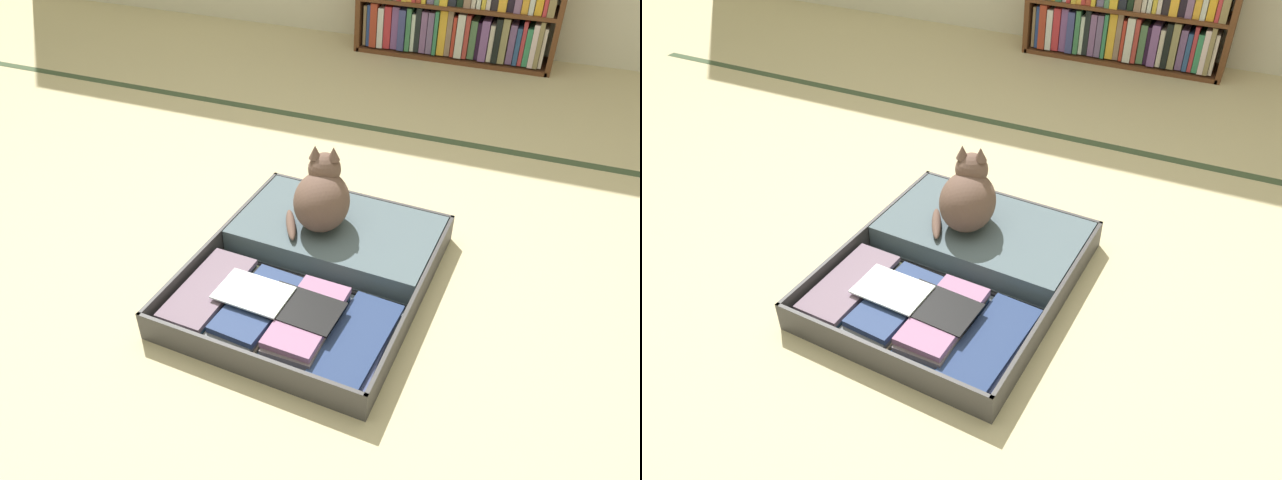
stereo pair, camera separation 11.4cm
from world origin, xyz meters
TOP-DOWN VIEW (x-y plane):
  - ground_plane at (0.00, 0.00)m, footprint 10.00×10.00m
  - tatami_border at (0.00, 1.19)m, footprint 4.80×0.05m
  - open_suitcase at (0.05, 0.10)m, footprint 0.77×0.91m
  - black_cat at (0.01, 0.25)m, footprint 0.26×0.27m

SIDE VIEW (x-z plane):
  - ground_plane at x=0.00m, z-range 0.00..0.00m
  - tatami_border at x=0.00m, z-range 0.00..0.00m
  - open_suitcase at x=0.05m, z-range -0.01..0.10m
  - black_cat at x=0.01m, z-range 0.07..0.35m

